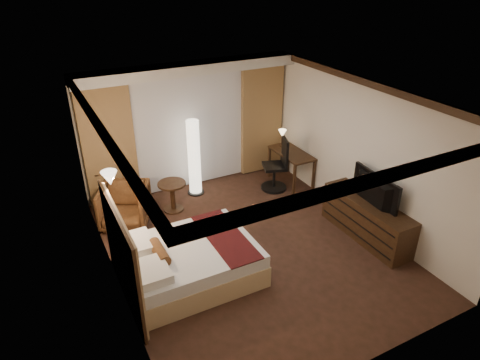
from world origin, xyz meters
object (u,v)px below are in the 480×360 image
floor_lamp (194,158)px  television (371,186)px  armchair (125,204)px  office_chair (275,165)px  desk (291,168)px  dresser (367,219)px  bed (191,262)px  side_table (173,196)px

floor_lamp → television: size_ratio=1.47×
armchair → office_chair: 3.21m
armchair → office_chair: bearing=25.4°
desk → dresser: bearing=-88.8°
floor_lamp → office_chair: bearing=-21.0°
bed → armchair: (-0.52, 1.98, 0.14)m
side_table → floor_lamp: 0.95m
side_table → television: size_ratio=0.54×
bed → floor_lamp: 2.78m
armchair → desk: 3.67m
desk → dresser: desk is taller
armchair → desk: size_ratio=0.78×
side_table → television: (2.73, -2.48, 0.74)m
office_chair → television: bearing=-58.6°
bed → office_chair: bearing=35.2°
desk → television: bearing=-89.5°
side_table → office_chair: (2.25, -0.17, 0.27)m
bed → dresser: size_ratio=1.07×
side_table → desk: desk is taller
side_table → floor_lamp: floor_lamp is taller
armchair → side_table: armchair is taller
office_chair → dresser: 2.37m
television → side_table: bearing=51.2°
bed → dresser: (3.20, -0.42, 0.07)m
office_chair → floor_lamp: bearing=178.6°
dresser → office_chair: bearing=102.5°
armchair → television: size_ratio=0.77×
dresser → bed: bearing=172.6°
side_table → dresser: 3.71m
armchair → floor_lamp: floor_lamp is taller
floor_lamp → armchair: bearing=-162.3°
bed → floor_lamp: bearing=66.3°
dresser → side_table: bearing=138.1°
bed → television: bearing=-7.5°
dresser → television: bearing=180.0°
desk → television: size_ratio=0.99×
floor_lamp → office_chair: floor_lamp is taller
bed → floor_lamp: floor_lamp is taller
bed → armchair: armchair is taller
side_table → floor_lamp: bearing=33.6°
desk → floor_lamp: bearing=164.7°
floor_lamp → dresser: bearing=-54.3°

